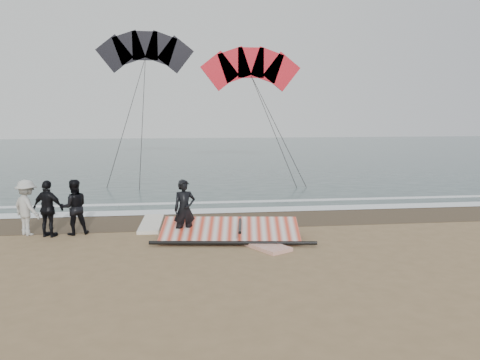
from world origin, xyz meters
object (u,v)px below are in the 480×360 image
object	(u,v)px
board_white	(253,242)
sail_rig	(227,232)
man_main	(185,209)
board_cream	(151,224)

from	to	relation	value
board_white	sail_rig	xyz separation A→B (m)	(-0.68, 0.65, 0.15)
man_main	sail_rig	bearing A→B (deg)	-18.41
board_white	board_cream	world-z (taller)	board_cream
man_main	board_cream	xyz separation A→B (m)	(-1.09, 1.86, -0.83)
board_white	board_cream	distance (m)	4.00
man_main	board_cream	bearing A→B (deg)	106.51
man_main	sail_rig	distance (m)	1.43
board_white	board_cream	size ratio (longest dim) A/B	1.01
board_white	man_main	bearing A→B (deg)	128.84
man_main	board_white	xyz separation A→B (m)	(1.94, -0.75, -0.83)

